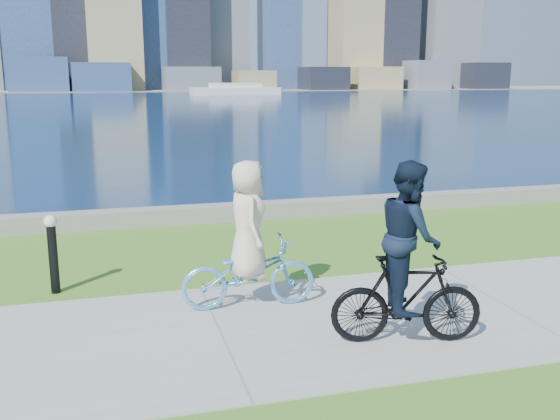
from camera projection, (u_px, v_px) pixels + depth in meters
The scene contains 9 objects.
ground at pixel (221, 335), 7.74m from camera, with size 320.00×320.00×0.00m, color #3B6C1C.
concrete_path at pixel (221, 335), 7.73m from camera, with size 80.00×3.50×0.02m, color gray.
seawall at pixel (170, 216), 13.54m from camera, with size 90.00×0.50×0.35m, color slate.
bay_water at pixel (116, 102), 75.55m from camera, with size 320.00×131.00×0.01m, color #0B2448.
far_shore at pixel (111, 90), 130.16m from camera, with size 320.00×30.00×0.12m, color gray.
ferry_far at pixel (235, 90), 100.15m from camera, with size 14.21×4.06×1.93m.
bollard_lamp at pixel (53, 249), 9.12m from camera, with size 0.19×0.19×1.18m.
cyclist_woman at pixel (248, 254), 8.49m from camera, with size 0.73×1.88×2.04m.
cyclist_man at pixel (408, 268), 7.31m from camera, with size 0.93×1.87×2.20m.
Camera 1 is at (-1.22, -7.16, 3.16)m, focal length 40.00 mm.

